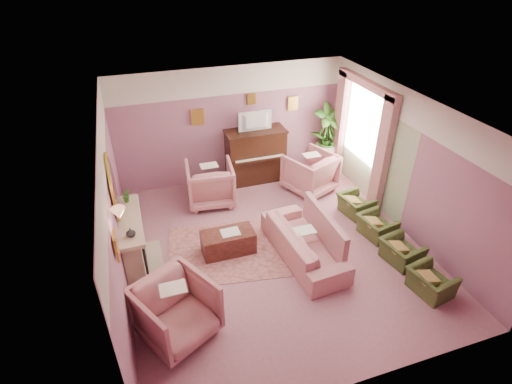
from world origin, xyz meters
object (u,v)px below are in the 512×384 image
object	(u,v)px
olive_chair_a	(432,279)
floral_armchair_front	(176,309)
floral_armchair_left	(210,182)
side_table	(325,157)
sofa	(304,238)
piano	(255,156)
coffee_table	(228,242)
television	(256,120)
olive_chair_c	(377,224)
olive_chair_b	(402,249)
olive_chair_d	(356,202)
floral_armchair_right	(310,171)

from	to	relation	value
olive_chair_a	floral_armchair_front	bearing A→B (deg)	173.16
floral_armchair_left	side_table	distance (m)	3.24
floral_armchair_front	olive_chair_a	xyz separation A→B (m)	(4.18, -0.50, -0.23)
side_table	sofa	bearing A→B (deg)	-122.92
piano	floral_armchair_front	size ratio (longest dim) A/B	1.32
coffee_table	sofa	bearing A→B (deg)	-23.73
television	olive_chair_c	distance (m)	3.56
piano	olive_chair_b	xyz separation A→B (m)	(1.59, -3.77, -0.35)
coffee_table	floral_armchair_front	xyz separation A→B (m)	(-1.21, -1.61, 0.30)
television	coffee_table	distance (m)	3.12
sofa	floral_armchair_left	xyz separation A→B (m)	(-1.23, 2.41, 0.10)
floral_armchair_left	olive_chair_d	bearing A→B (deg)	-27.14
floral_armchair_left	olive_chair_b	size ratio (longest dim) A/B	1.52
olive_chair_c	side_table	distance (m)	2.92
sofa	olive_chair_c	xyz separation A→B (m)	(1.66, 0.11, -0.13)
piano	olive_chair_c	world-z (taller)	piano
floral_armchair_left	floral_armchair_front	world-z (taller)	same
olive_chair_b	side_table	bearing A→B (deg)	85.47
sofa	olive_chair_c	distance (m)	1.67
television	sofa	bearing A→B (deg)	-91.18
piano	floral_armchair_front	bearing A→B (deg)	-122.30
floral_armchair_right	side_table	bearing A→B (deg)	45.85
coffee_table	floral_armchair_front	size ratio (longest dim) A/B	0.94
television	floral_armchair_front	distance (m)	4.92
piano	olive_chair_b	size ratio (longest dim) A/B	2.01
piano	olive_chair_d	size ratio (longest dim) A/B	2.01
floral_armchair_left	floral_armchair_front	bearing A→B (deg)	-110.62
sofa	floral_armchair_right	xyz separation A→B (m)	(1.13, 2.17, 0.10)
coffee_table	olive_chair_d	xyz separation A→B (m)	(2.97, 0.35, 0.08)
television	floral_armchair_right	distance (m)	1.73
coffee_table	floral_armchair_left	xyz separation A→B (m)	(0.08, 1.83, 0.30)
floral_armchair_front	olive_chair_d	xyz separation A→B (m)	(4.18, 1.96, -0.23)
coffee_table	olive_chair_d	distance (m)	2.99
floral_armchair_front	olive_chair_b	distance (m)	4.20
piano	television	size ratio (longest dim) A/B	1.75
sofa	olive_chair_b	size ratio (longest dim) A/B	3.08
sofa	olive_chair_c	size ratio (longest dim) A/B	3.08
sofa	floral_armchair_left	distance (m)	2.71
floral_armchair_front	olive_chair_c	world-z (taller)	floral_armchair_front
piano	floral_armchair_left	xyz separation A→B (m)	(-1.29, -0.65, -0.12)
piano	olive_chair_d	bearing A→B (deg)	-53.20
olive_chair_d	olive_chair_a	bearing A→B (deg)	-90.00
coffee_table	floral_armchair_right	xyz separation A→B (m)	(2.44, 1.59, 0.30)
piano	side_table	xyz separation A→B (m)	(1.89, -0.05, -0.30)
olive_chair_d	olive_chair_c	bearing A→B (deg)	-90.00
side_table	television	bearing A→B (deg)	-179.86
television	floral_armchair_front	xyz separation A→B (m)	(-2.59, -4.04, -1.07)
piano	olive_chair_c	distance (m)	3.37
olive_chair_b	olive_chair_c	size ratio (longest dim) A/B	1.00
coffee_table	sofa	xyz separation A→B (m)	(1.31, -0.58, 0.21)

